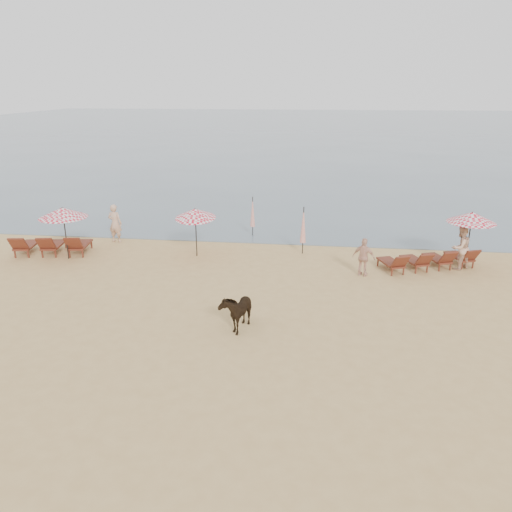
{
  "coord_description": "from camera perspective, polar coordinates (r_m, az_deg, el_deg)",
  "views": [
    {
      "loc": [
        2.17,
        -12.41,
        7.1
      ],
      "look_at": [
        0.0,
        5.0,
        1.1
      ],
      "focal_mm": 35.0,
      "sensor_mm": 36.0,
      "label": 1
    }
  ],
  "objects": [
    {
      "name": "ground",
      "position": [
        14.46,
        -2.49,
        -10.55
      ],
      "size": [
        120.0,
        120.0,
        0.0
      ],
      "primitive_type": "plane",
      "color": "tan",
      "rests_on": "ground"
    },
    {
      "name": "sea",
      "position": [
        92.71,
        5.93,
        14.4
      ],
      "size": [
        160.0,
        140.0,
        0.06
      ],
      "primitive_type": "cube",
      "color": "#51606B",
      "rests_on": "ground"
    },
    {
      "name": "lounger_cluster_left",
      "position": [
        23.76,
        -22.34,
        1.21
      ],
      "size": [
        3.27,
        2.21,
        0.67
      ],
      "rotation": [
        0.0,
        0.0,
        0.14
      ],
      "color": "maroon",
      "rests_on": "ground"
    },
    {
      "name": "lounger_cluster_right",
      "position": [
        21.45,
        19.13,
        -0.35
      ],
      "size": [
        4.1,
        2.85,
        0.6
      ],
      "rotation": [
        0.0,
        0.0,
        0.37
      ],
      "color": "maroon",
      "rests_on": "ground"
    },
    {
      "name": "umbrella_open_left_a",
      "position": [
        22.53,
        -21.21,
        4.64
      ],
      "size": [
        2.0,
        2.0,
        2.28
      ],
      "rotation": [
        0.0,
        0.0,
        -0.37
      ],
      "color": "black",
      "rests_on": "ground"
    },
    {
      "name": "umbrella_open_left_b",
      "position": [
        21.58,
        -6.96,
        4.86
      ],
      "size": [
        1.74,
        1.78,
        2.22
      ],
      "rotation": [
        0.0,
        0.0,
        0.38
      ],
      "color": "black",
      "rests_on": "ground"
    },
    {
      "name": "umbrella_open_right",
      "position": [
        21.86,
        23.44,
        4.07
      ],
      "size": [
        1.91,
        1.91,
        2.33
      ],
      "rotation": [
        0.0,
        0.0,
        0.03
      ],
      "color": "black",
      "rests_on": "ground"
    },
    {
      "name": "umbrella_closed_left",
      "position": [
        24.61,
        -0.39,
        5.06
      ],
      "size": [
        0.24,
        0.24,
        1.98
      ],
      "rotation": [
        0.0,
        0.0,
        0.22
      ],
      "color": "black",
      "rests_on": "ground"
    },
    {
      "name": "umbrella_closed_right",
      "position": [
        21.99,
        5.43,
        3.55
      ],
      "size": [
        0.26,
        0.26,
        2.14
      ],
      "rotation": [
        0.0,
        0.0,
        0.41
      ],
      "color": "black",
      "rests_on": "ground"
    },
    {
      "name": "cow",
      "position": [
        15.35,
        -2.17,
        -6.13
      ],
      "size": [
        0.99,
        1.57,
        1.23
      ],
      "primitive_type": "imported",
      "rotation": [
        0.0,
        0.0,
        -0.24
      ],
      "color": "black",
      "rests_on": "ground"
    },
    {
      "name": "beachgoer_left",
      "position": [
        24.62,
        -15.8,
        3.62
      ],
      "size": [
        0.72,
        0.53,
        1.84
      ],
      "primitive_type": "imported",
      "rotation": [
        0.0,
        0.0,
        3.01
      ],
      "color": "tan",
      "rests_on": "ground"
    },
    {
      "name": "beachgoer_right_a",
      "position": [
        21.76,
        22.32,
        0.88
      ],
      "size": [
        1.11,
        1.05,
        1.8
      ],
      "primitive_type": "imported",
      "rotation": [
        0.0,
        0.0,
        3.71
      ],
      "color": "tan",
      "rests_on": "ground"
    },
    {
      "name": "beachgoer_right_b",
      "position": [
        19.9,
        12.22,
        -0.13
      ],
      "size": [
        0.97,
        0.7,
        1.53
      ],
      "primitive_type": "imported",
      "rotation": [
        0.0,
        0.0,
        2.72
      ],
      "color": "#D7A086",
      "rests_on": "ground"
    }
  ]
}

